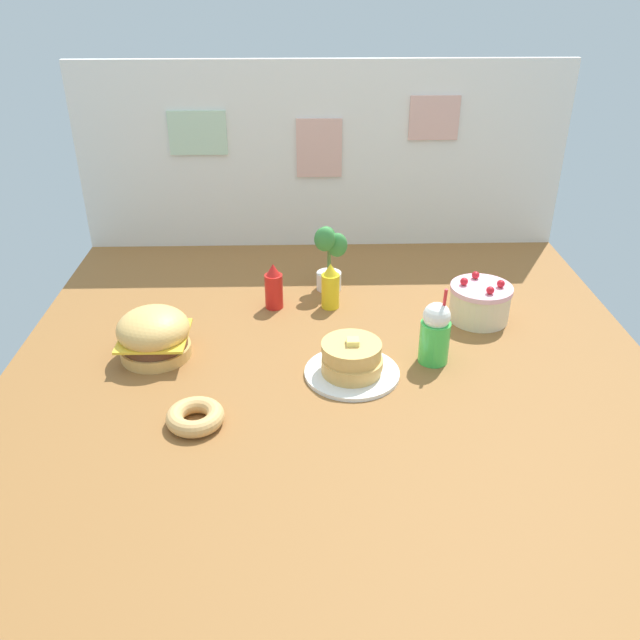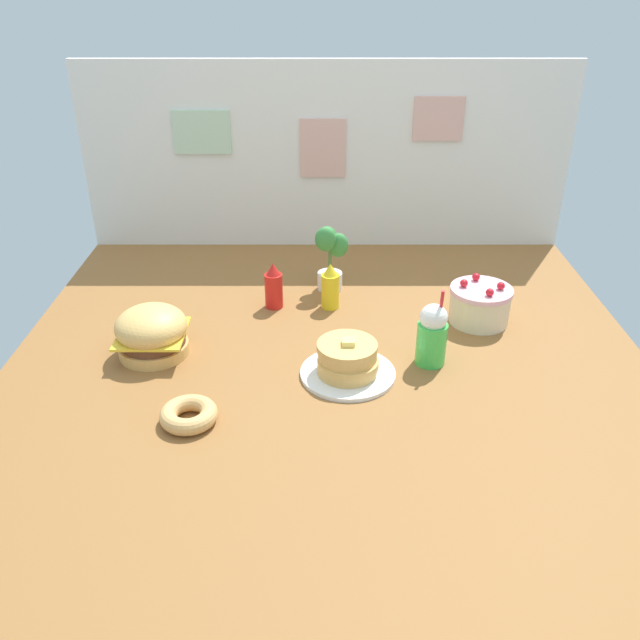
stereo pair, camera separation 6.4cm
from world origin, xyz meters
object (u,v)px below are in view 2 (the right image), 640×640
(pancake_stack, at_px, (350,362))
(layer_cake, at_px, (482,305))
(cream_soda_cup, at_px, (435,335))
(ketchup_bottle, at_px, (276,287))
(mustard_bottle, at_px, (333,287))
(burger, at_px, (155,332))
(donut_pink_glaze, at_px, (191,414))
(potted_plant, at_px, (333,255))

(pancake_stack, height_order, layer_cake, layer_cake)
(pancake_stack, distance_m, cream_soda_cup, 0.30)
(layer_cake, height_order, ketchup_bottle, ketchup_bottle)
(ketchup_bottle, distance_m, cream_soda_cup, 0.69)
(layer_cake, xyz_separation_m, mustard_bottle, (-0.56, 0.12, 0.01))
(ketchup_bottle, bearing_deg, cream_soda_cup, -36.60)
(burger, height_order, mustard_bottle, mustard_bottle)
(mustard_bottle, distance_m, cream_soda_cup, 0.53)
(pancake_stack, bearing_deg, donut_pink_glaze, -152.39)
(burger, xyz_separation_m, pancake_stack, (0.67, -0.14, -0.03))
(layer_cake, relative_size, ketchup_bottle, 1.25)
(cream_soda_cup, bearing_deg, pancake_stack, -164.39)
(burger, xyz_separation_m, donut_pink_glaze, (0.19, -0.39, -0.06))
(donut_pink_glaze, bearing_deg, burger, 115.88)
(cream_soda_cup, bearing_deg, burger, 176.45)
(pancake_stack, distance_m, ketchup_bottle, 0.56)
(ketchup_bottle, bearing_deg, donut_pink_glaze, -105.66)
(burger, xyz_separation_m, layer_cake, (1.18, 0.23, -0.01))
(pancake_stack, bearing_deg, ketchup_bottle, 118.87)
(burger, bearing_deg, cream_soda_cup, -3.55)
(ketchup_bottle, relative_size, cream_soda_cup, 0.67)
(ketchup_bottle, bearing_deg, mustard_bottle, -1.08)
(layer_cake, bearing_deg, mustard_bottle, 168.29)
(burger, distance_m, ketchup_bottle, 0.53)
(mustard_bottle, xyz_separation_m, potted_plant, (0.00, 0.16, 0.07))
(pancake_stack, bearing_deg, burger, 168.30)
(pancake_stack, xyz_separation_m, ketchup_bottle, (-0.27, 0.49, 0.03))
(burger, xyz_separation_m, potted_plant, (0.62, 0.51, 0.07))
(cream_soda_cup, bearing_deg, potted_plant, 120.25)
(burger, distance_m, mustard_bottle, 0.71)
(ketchup_bottle, xyz_separation_m, donut_pink_glaze, (-0.21, -0.74, -0.06))
(ketchup_bottle, xyz_separation_m, cream_soda_cup, (0.55, -0.41, 0.02))
(layer_cake, distance_m, potted_plant, 0.63)
(burger, relative_size, layer_cake, 1.06)
(layer_cake, height_order, cream_soda_cup, cream_soda_cup)
(mustard_bottle, xyz_separation_m, cream_soda_cup, (0.33, -0.41, 0.02))
(layer_cake, bearing_deg, donut_pink_glaze, -147.83)
(layer_cake, relative_size, mustard_bottle, 1.25)
(burger, xyz_separation_m, mustard_bottle, (0.62, 0.35, 0.00))
(donut_pink_glaze, bearing_deg, cream_soda_cup, 23.38)
(mustard_bottle, bearing_deg, ketchup_bottle, 178.92)
(burger, height_order, cream_soda_cup, cream_soda_cup)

